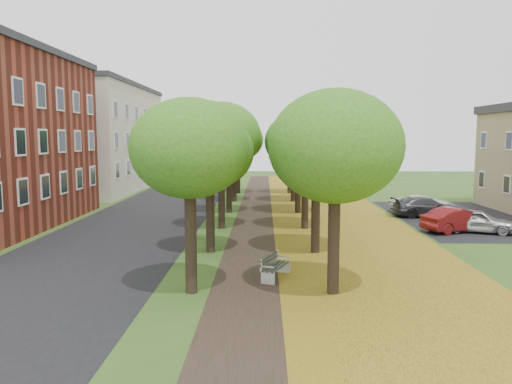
{
  "coord_description": "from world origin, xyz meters",
  "views": [
    {
      "loc": [
        0.28,
        -16.44,
        5.28
      ],
      "look_at": [
        -0.15,
        8.51,
        2.5
      ],
      "focal_mm": 35.0,
      "sensor_mm": 36.0,
      "label": 1
    }
  ],
  "objects_px": {
    "car_silver": "(477,221)",
    "bench": "(274,266)",
    "car_red": "(458,220)",
    "car_grey": "(427,207)",
    "car_white": "(423,204)"
  },
  "relations": [
    {
      "from": "car_red",
      "to": "car_white",
      "type": "height_order",
      "value": "car_red"
    },
    {
      "from": "car_grey",
      "to": "car_red",
      "type": "bearing_deg",
      "value": 176.81
    },
    {
      "from": "car_red",
      "to": "car_silver",
      "type": "bearing_deg",
      "value": -119.45
    },
    {
      "from": "car_silver",
      "to": "car_white",
      "type": "relative_size",
      "value": 0.86
    },
    {
      "from": "bench",
      "to": "car_white",
      "type": "relative_size",
      "value": 0.43
    },
    {
      "from": "bench",
      "to": "car_silver",
      "type": "bearing_deg",
      "value": -29.18
    },
    {
      "from": "car_red",
      "to": "car_white",
      "type": "distance_m",
      "value": 6.95
    },
    {
      "from": "bench",
      "to": "car_red",
      "type": "xyz_separation_m",
      "value": [
        10.38,
        9.34,
        0.23
      ]
    },
    {
      "from": "car_silver",
      "to": "bench",
      "type": "bearing_deg",
      "value": 148.55
    },
    {
      "from": "car_white",
      "to": "car_red",
      "type": "bearing_deg",
      "value": 169.6
    },
    {
      "from": "car_silver",
      "to": "car_grey",
      "type": "distance_m",
      "value": 5.53
    },
    {
      "from": "car_red",
      "to": "car_grey",
      "type": "bearing_deg",
      "value": -20.25
    },
    {
      "from": "car_grey",
      "to": "bench",
      "type": "bearing_deg",
      "value": 141.1
    },
    {
      "from": "car_silver",
      "to": "car_white",
      "type": "bearing_deg",
      "value": 25.48
    },
    {
      "from": "bench",
      "to": "car_white",
      "type": "distance_m",
      "value": 19.45
    }
  ]
}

